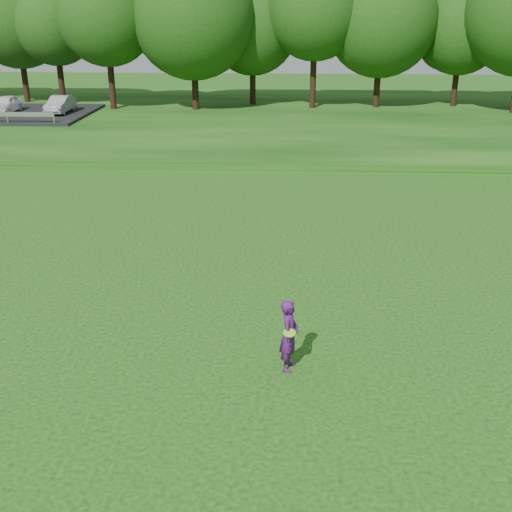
{
  "coord_description": "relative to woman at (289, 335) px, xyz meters",
  "views": [
    {
      "loc": [
        2.67,
        -13.19,
        8.15
      ],
      "look_at": [
        1.73,
        4.16,
        1.3
      ],
      "focal_mm": 45.0,
      "sensor_mm": 36.0,
      "label": 1
    }
  ],
  "objects": [
    {
      "name": "berm",
      "position": [
        -2.73,
        33.84,
        -0.6
      ],
      "size": [
        130.0,
        30.0,
        0.6
      ],
      "primitive_type": "cube",
      "color": "#0F3C0B",
      "rests_on": "ground"
    },
    {
      "name": "treeline",
      "position": [
        -2.73,
        37.84,
        7.2
      ],
      "size": [
        104.0,
        7.0,
        15.0
      ],
      "primitive_type": null,
      "color": "#1C400E",
      "rests_on": "berm"
    },
    {
      "name": "walking_path",
      "position": [
        -2.73,
        19.84,
        -0.88
      ],
      "size": [
        130.0,
        1.6,
        0.04
      ],
      "primitive_type": "cube",
      "color": "gray",
      "rests_on": "ground"
    },
    {
      "name": "woman",
      "position": [
        0.0,
        0.0,
        0.0
      ],
      "size": [
        0.55,
        0.77,
        1.79
      ],
      "color": "#4F1665",
      "rests_on": "ground"
    },
    {
      "name": "ground",
      "position": [
        -2.73,
        -0.16,
        -0.9
      ],
      "size": [
        140.0,
        140.0,
        0.0
      ],
      "primitive_type": "plane",
      "color": "#0F3C0B",
      "rests_on": "ground"
    }
  ]
}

